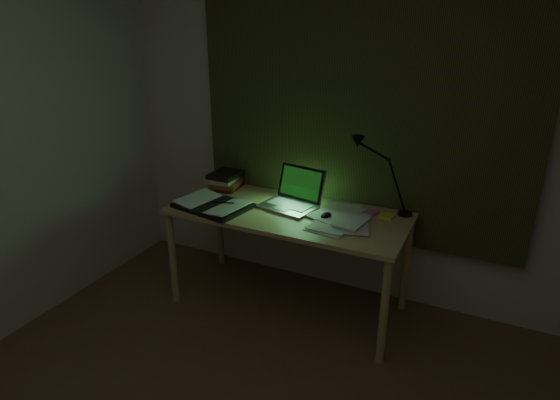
{
  "coord_description": "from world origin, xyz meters",
  "views": [
    {
      "loc": [
        0.84,
        -0.93,
        1.87
      ],
      "look_at": [
        -0.31,
        1.47,
        0.82
      ],
      "focal_mm": 30.0,
      "sensor_mm": 36.0,
      "label": 1
    }
  ],
  "objects_px": {
    "book_stack": "(226,180)",
    "loose_papers": "(344,220)",
    "desk_lamp": "(409,179)",
    "desk": "(288,259)",
    "laptop": "(288,190)",
    "open_textbook": "(213,205)"
  },
  "relations": [
    {
      "from": "laptop",
      "to": "loose_papers",
      "type": "bearing_deg",
      "value": 3.95
    },
    {
      "from": "loose_papers",
      "to": "laptop",
      "type": "bearing_deg",
      "value": 172.71
    },
    {
      "from": "laptop",
      "to": "open_textbook",
      "type": "relative_size",
      "value": 0.85
    },
    {
      "from": "desk",
      "to": "laptop",
      "type": "bearing_deg",
      "value": 117.54
    },
    {
      "from": "laptop",
      "to": "desk_lamp",
      "type": "distance_m",
      "value": 0.76
    },
    {
      "from": "loose_papers",
      "to": "desk_lamp",
      "type": "bearing_deg",
      "value": 40.11
    },
    {
      "from": "desk",
      "to": "book_stack",
      "type": "distance_m",
      "value": 0.75
    },
    {
      "from": "desk",
      "to": "open_textbook",
      "type": "bearing_deg",
      "value": -162.4
    },
    {
      "from": "desk_lamp",
      "to": "laptop",
      "type": "bearing_deg",
      "value": -149.7
    },
    {
      "from": "laptop",
      "to": "book_stack",
      "type": "height_order",
      "value": "laptop"
    },
    {
      "from": "open_textbook",
      "to": "book_stack",
      "type": "height_order",
      "value": "book_stack"
    },
    {
      "from": "open_textbook",
      "to": "desk_lamp",
      "type": "bearing_deg",
      "value": 29.66
    },
    {
      "from": "book_stack",
      "to": "loose_papers",
      "type": "height_order",
      "value": "book_stack"
    },
    {
      "from": "laptop",
      "to": "desk_lamp",
      "type": "height_order",
      "value": "desk_lamp"
    },
    {
      "from": "open_textbook",
      "to": "desk_lamp",
      "type": "xyz_separation_m",
      "value": [
        1.16,
        0.42,
        0.22
      ]
    },
    {
      "from": "desk",
      "to": "desk_lamp",
      "type": "bearing_deg",
      "value": 21.25
    },
    {
      "from": "desk",
      "to": "desk_lamp",
      "type": "distance_m",
      "value": 0.95
    },
    {
      "from": "desk",
      "to": "book_stack",
      "type": "xyz_separation_m",
      "value": [
        -0.59,
        0.2,
        0.41
      ]
    },
    {
      "from": "desk",
      "to": "book_stack",
      "type": "height_order",
      "value": "book_stack"
    },
    {
      "from": "laptop",
      "to": "open_textbook",
      "type": "distance_m",
      "value": 0.5
    },
    {
      "from": "loose_papers",
      "to": "desk_lamp",
      "type": "xyz_separation_m",
      "value": [
        0.32,
        0.27,
        0.23
      ]
    },
    {
      "from": "book_stack",
      "to": "desk",
      "type": "bearing_deg",
      "value": -18.79
    }
  ]
}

